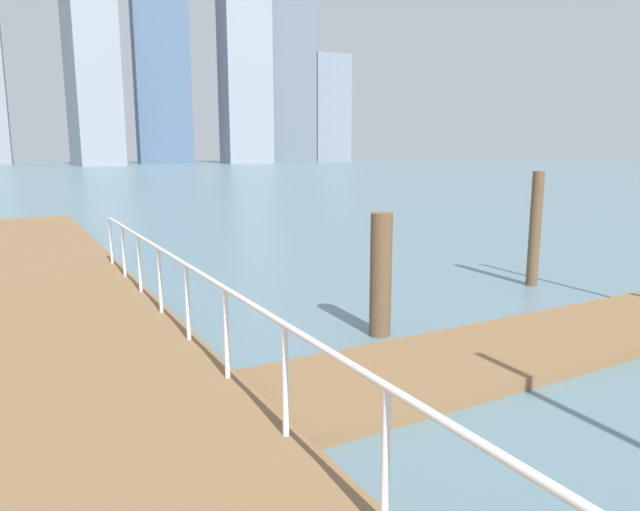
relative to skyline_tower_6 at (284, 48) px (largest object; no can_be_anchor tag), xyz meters
name	(u,v)px	position (x,y,z in m)	size (l,w,h in m)	color
ground_plane	(226,260)	(-58.17, -117.50, -27.66)	(300.00, 300.00, 0.00)	slate
floating_dock	(582,333)	(-55.50, -126.64, -27.57)	(12.34, 2.00, 0.18)	olive
boardwalk_railing	(470,476)	(-61.32, -130.18, -26.43)	(0.06, 23.15, 1.08)	white
dock_piling_0	(381,275)	(-58.22, -124.92, -26.66)	(0.35, 0.35, 2.00)	brown
dock_piling_1	(535,229)	(-53.24, -123.68, -26.40)	(0.25, 0.25, 2.52)	brown
skyline_tower_3	(90,46)	(-45.91, -7.81, -4.51)	(8.38, 13.28, 46.30)	#8C939E
skyline_tower_4	(160,37)	(-28.71, 6.01, 1.06)	(12.18, 7.23, 57.43)	slate
skyline_tower_5	(244,49)	(-11.09, -1.50, -1.42)	(10.67, 9.69, 52.48)	#8C939E
skyline_tower_6	(284,48)	(0.00, 0.00, 0.00)	(13.82, 8.03, 55.32)	slate
skyline_tower_7	(326,109)	(14.49, 4.80, -13.79)	(10.14, 9.99, 27.73)	gray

